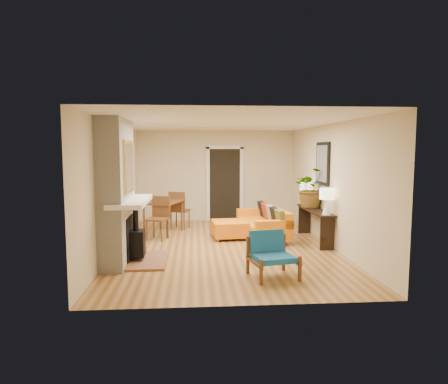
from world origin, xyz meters
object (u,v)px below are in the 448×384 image
(sofa, at_px, (266,223))
(ottoman, at_px, (230,228))
(houseplant, at_px, (312,188))
(lamp_near, at_px, (327,198))
(dining_table, at_px, (166,208))
(console_table, at_px, (315,216))
(lamp_far, at_px, (306,191))
(blue_chair, at_px, (271,252))

(sofa, distance_m, ottoman, 0.86)
(ottoman, height_order, houseplant, houseplant)
(ottoman, height_order, lamp_near, lamp_near)
(dining_table, bearing_deg, houseplant, -13.29)
(sofa, xyz_separation_m, ottoman, (-0.85, -0.05, -0.10))
(console_table, bearing_deg, lamp_far, 90.00)
(lamp_far, distance_m, houseplant, 0.53)
(sofa, height_order, dining_table, dining_table)
(sofa, distance_m, console_table, 1.17)
(console_table, height_order, lamp_near, lamp_near)
(dining_table, bearing_deg, lamp_far, -4.81)
(console_table, xyz_separation_m, houseplant, (-0.01, 0.26, 0.61))
(sofa, bearing_deg, lamp_near, -50.14)
(console_table, xyz_separation_m, lamp_far, (0.00, 0.77, 0.49))
(ottoman, xyz_separation_m, dining_table, (-1.50, 0.62, 0.42))
(blue_chair, xyz_separation_m, console_table, (1.47, 2.40, 0.18))
(dining_table, height_order, lamp_near, lamp_near)
(lamp_far, bearing_deg, lamp_near, -90.00)
(dining_table, xyz_separation_m, houseplant, (3.38, -0.80, 0.54))
(dining_table, distance_m, houseplant, 3.52)
(console_table, bearing_deg, blue_chair, -121.57)
(blue_chair, height_order, dining_table, dining_table)
(console_table, distance_m, lamp_far, 0.91)
(houseplant, bearing_deg, sofa, 167.75)
(blue_chair, xyz_separation_m, houseplant, (1.46, 2.65, 0.79))
(console_table, relative_size, lamp_near, 3.43)
(ottoman, bearing_deg, lamp_near, -32.31)
(blue_chair, bearing_deg, sofa, 81.39)
(lamp_near, xyz_separation_m, lamp_far, (0.00, 1.53, 0.00))
(sofa, distance_m, lamp_far, 1.30)
(ottoman, distance_m, console_table, 1.97)
(console_table, height_order, lamp_far, lamp_far)
(ottoman, height_order, lamp_far, lamp_far)
(sofa, height_order, lamp_far, lamp_far)
(blue_chair, height_order, console_table, blue_chair)
(sofa, relative_size, ottoman, 2.35)
(blue_chair, distance_m, console_table, 2.82)
(ottoman, relative_size, blue_chair, 1.05)
(lamp_far, relative_size, houseplant, 0.59)
(lamp_near, bearing_deg, lamp_far, 90.00)
(ottoman, bearing_deg, blue_chair, -81.63)
(dining_table, height_order, console_table, dining_table)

